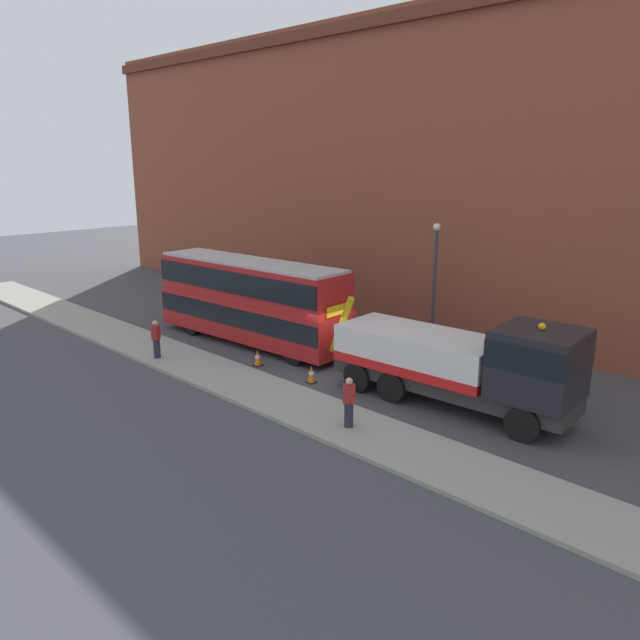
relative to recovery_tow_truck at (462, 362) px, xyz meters
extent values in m
plane|color=#424247|center=(-5.59, 0.10, -1.76)|extent=(120.00, 120.00, 0.00)
cube|color=gray|center=(-5.59, -4.10, -1.68)|extent=(60.00, 2.80, 0.15)
cube|color=brown|center=(-5.59, 8.24, 6.24)|extent=(60.00, 1.20, 16.00)
cube|color=brown|center=(-5.59, 7.49, 13.64)|extent=(60.00, 0.30, 0.60)
cube|color=#2D2D2D|center=(-0.48, -0.03, -0.90)|extent=(9.11, 2.71, 0.55)
cube|color=black|center=(2.71, 0.15, 0.52)|extent=(2.74, 2.74, 2.30)
cube|color=black|center=(2.71, 0.15, 0.97)|extent=(2.77, 2.77, 0.90)
cube|color=silver|center=(-1.78, -0.10, 0.07)|extent=(6.24, 2.94, 1.40)
cube|color=red|center=(-1.78, -0.10, -0.45)|extent=(6.24, 2.99, 0.36)
cylinder|color=#B79914|center=(-5.48, -0.31, 0.37)|extent=(1.25, 0.35, 2.52)
sphere|color=orange|center=(2.71, 0.15, 1.79)|extent=(0.24, 0.24, 0.24)
cylinder|color=black|center=(2.75, 1.27, -1.18)|extent=(1.18, 0.40, 1.16)
cylinder|color=black|center=(2.88, -0.95, -1.18)|extent=(1.18, 0.40, 1.16)
cylinder|color=black|center=(-2.24, 0.99, -1.18)|extent=(1.18, 0.40, 1.16)
cylinder|color=black|center=(-2.12, -1.23, -1.18)|extent=(1.18, 0.40, 1.16)
cylinder|color=black|center=(-3.84, 0.90, -1.18)|extent=(1.18, 0.40, 1.16)
cylinder|color=black|center=(-3.71, -1.32, -1.18)|extent=(1.18, 0.40, 1.16)
cube|color=#AD1E1E|center=(-11.71, -0.03, -0.47)|extent=(11.12, 3.11, 1.90)
cube|color=#AD1E1E|center=(-11.71, -0.03, 1.33)|extent=(10.90, 3.00, 1.70)
cube|color=black|center=(-11.71, -0.03, -0.22)|extent=(11.01, 3.15, 0.90)
cube|color=black|center=(-11.71, -0.03, 1.43)|extent=(10.80, 3.14, 1.00)
cube|color=#B2B2B2|center=(-11.71, -0.03, 2.24)|extent=(10.67, 2.88, 0.12)
cube|color=yellow|center=(-6.20, 0.28, 0.78)|extent=(0.14, 1.50, 0.44)
cylinder|color=black|center=(-7.87, 1.27, -1.24)|extent=(1.06, 0.36, 1.04)
cylinder|color=black|center=(-7.75, -0.89, -1.24)|extent=(1.06, 0.36, 1.04)
cylinder|color=black|center=(-15.06, 0.87, -1.24)|extent=(1.06, 0.36, 1.04)
cylinder|color=black|center=(-14.94, -1.29, -1.24)|extent=(1.06, 0.36, 1.04)
cylinder|color=#232333|center=(-12.52, -4.76, -1.18)|extent=(0.42, 0.42, 0.85)
cube|color=maroon|center=(-12.52, -4.76, -0.45)|extent=(0.44, 0.48, 0.62)
sphere|color=tan|center=(-12.52, -4.76, -0.02)|extent=(0.24, 0.24, 0.24)
cylinder|color=#232333|center=(-1.59, -4.24, -1.18)|extent=(0.42, 0.42, 0.85)
cube|color=maroon|center=(-1.59, -4.24, -0.45)|extent=(0.47, 0.46, 0.62)
sphere|color=tan|center=(-1.59, -4.24, -0.02)|extent=(0.24, 0.24, 0.24)
cone|color=orange|center=(-8.79, -2.08, -1.40)|extent=(0.32, 0.32, 0.72)
cylinder|color=white|center=(-8.79, -2.08, -1.36)|extent=(0.21, 0.21, 0.10)
cube|color=black|center=(-8.79, -2.08, -1.74)|extent=(0.36, 0.36, 0.04)
cone|color=orange|center=(-5.64, -1.93, -1.40)|extent=(0.32, 0.32, 0.72)
cylinder|color=white|center=(-5.64, -1.93, -1.36)|extent=(0.21, 0.21, 0.10)
cube|color=black|center=(-5.64, -1.93, -1.74)|extent=(0.36, 0.36, 0.04)
cone|color=orange|center=(-3.73, -1.84, -1.40)|extent=(0.32, 0.32, 0.72)
cylinder|color=white|center=(-3.73, -1.84, -1.36)|extent=(0.21, 0.21, 0.10)
cube|color=black|center=(-3.73, -1.84, -1.74)|extent=(0.36, 0.36, 0.04)
cylinder|color=#38383D|center=(-5.29, 6.04, 0.99)|extent=(0.16, 0.16, 5.50)
sphere|color=#EAE5C6|center=(-5.29, 6.04, 3.89)|extent=(0.36, 0.36, 0.36)
camera|label=1|loc=(10.64, -18.20, 6.96)|focal=34.15mm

